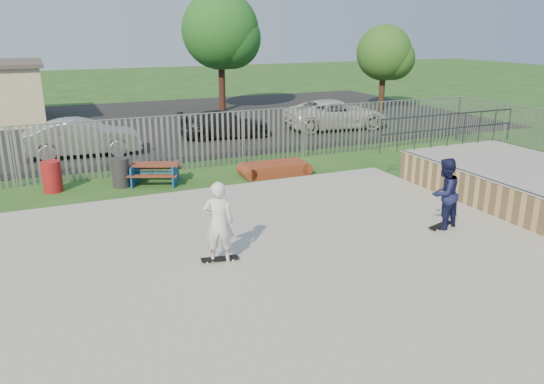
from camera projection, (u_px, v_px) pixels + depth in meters
name	position (u px, v px, depth m)	size (l,w,h in m)	color
ground	(234.00, 279.00, 10.94)	(120.00, 120.00, 0.00)	#214E1A
concrete_slab	(234.00, 276.00, 10.91)	(15.00, 12.00, 0.15)	gray
quarter_pipe	(531.00, 187.00, 15.33)	(5.50, 7.05, 2.19)	tan
fence	(212.00, 174.00, 15.03)	(26.04, 16.02, 2.00)	gray
picnic_table	(155.00, 173.00, 17.55)	(1.98, 1.82, 0.67)	maroon
funbox	(275.00, 169.00, 18.60)	(2.12, 1.12, 0.42)	maroon
trash_bin_red	(52.00, 177.00, 16.61)	(0.59, 0.59, 0.98)	maroon
trash_bin_grey	(121.00, 173.00, 17.13)	(0.57, 0.57, 0.94)	#28282A
parking_lot	(110.00, 127.00, 27.53)	(40.00, 18.00, 0.02)	black
car_silver	(83.00, 137.00, 21.14)	(1.55, 4.44, 1.46)	#B9B9BE
car_dark	(225.00, 124.00, 24.67)	(1.72, 4.24, 1.23)	black
car_white	(336.00, 114.00, 26.72)	(2.41, 5.22, 1.45)	silver
tree_mid	(220.00, 31.00, 31.28)	(4.56, 4.56, 7.04)	#391F16
tree_right	(384.00, 53.00, 32.03)	(3.32, 3.32, 5.12)	#3E2919
skateboard_a	(441.00, 226.00, 13.33)	(0.82, 0.42, 0.08)	black
skateboard_b	(220.00, 259.00, 11.42)	(0.82, 0.34, 0.08)	black
skater_navy	(444.00, 194.00, 13.08)	(0.87, 0.68, 1.79)	#151841
skater_white	(219.00, 222.00, 11.16)	(0.65, 0.43, 1.79)	silver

